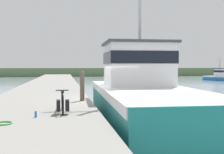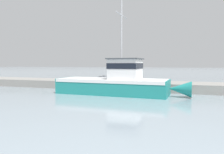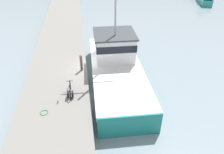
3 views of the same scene
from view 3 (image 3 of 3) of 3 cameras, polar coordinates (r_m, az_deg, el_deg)
ground_plane at (r=18.34m, az=-4.21°, el=0.21°), size 320.00×320.00×0.00m
dock_pier at (r=18.18m, az=-13.84°, el=0.71°), size 4.62×80.00×0.96m
fishing_boat_main at (r=17.32m, az=0.96°, el=3.09°), size 4.12×13.40×9.36m
bicycle_touring at (r=14.69m, az=-10.86°, el=-3.59°), size 0.45×1.72×0.71m
mooring_post at (r=17.13m, az=-8.04°, el=3.69°), size 0.20×0.20×1.31m
hose_coil at (r=13.86m, az=-17.30°, el=-8.87°), size 0.48×0.48×0.04m
water_bottle_on_curb at (r=14.32m, az=-13.97°, el=-6.31°), size 0.07×0.07×0.19m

